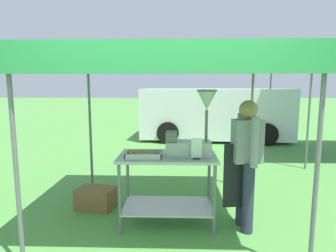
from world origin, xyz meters
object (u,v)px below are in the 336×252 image
Objects in this scene: stall_canopy at (168,61)px; vendor at (246,158)px; donut_fryer at (192,133)px; menu_sign at (197,150)px; supply_crate at (96,198)px; donut_cart at (168,175)px; donut_tray at (143,156)px; van_white at (215,113)px.

vendor is (0.96, -0.19, -1.18)m from stall_canopy.
menu_sign is (0.04, -0.18, -0.18)m from donut_fryer.
stall_canopy is at bearing -17.91° from supply_crate.
donut_fryer is at bearing -1.54° from donut_cart.
donut_tray is at bearing -178.19° from vendor.
donut_cart is 4.87× the size of menu_sign.
vendor is 0.33× the size of van_white.
stall_canopy reaches higher than menu_sign.
donut_tray is at bearing -155.46° from donut_cart.
donut_fryer reaches higher than supply_crate.
donut_cart is 1.00m from vendor.
donut_cart is 2.05× the size of supply_crate.
menu_sign is (0.64, -0.05, 0.08)m from donut_tray.
donut_cart is 2.81× the size of donut_tray.
stall_canopy is 3.59× the size of donut_fryer.
vendor is at bearing -11.34° from stall_canopy.
supply_crate is at bearing 143.26° from donut_tray.
donut_fryer is 1.37× the size of supply_crate.
donut_fryer is at bearing 11.77° from donut_tray.
menu_sign reaches higher than donut_cart.
donut_tray reaches higher than donut_cart.
van_white is (0.45, 6.11, -0.03)m from vendor.
donut_tray is 0.09× the size of van_white.
stall_canopy is at bearing 161.14° from donut_fryer.
menu_sign is at bearing -4.67° from donut_tray.
menu_sign is 6.29m from van_white.
supply_crate is (-0.77, 0.58, -0.79)m from donut_tray.
donut_tray is 0.67m from donut_fryer.
stall_canopy is 1.83× the size of vendor.
donut_fryer is (0.31, -0.01, 0.54)m from donut_cart.
donut_tray is 1.25m from supply_crate.
supply_crate is (-1.07, 0.34, -1.93)m from stall_canopy.
donut_cart is 6.18m from van_white.
donut_tray is 6.38m from van_white.
donut_cart reaches higher than supply_crate.
donut_fryer reaches higher than menu_sign.
stall_canopy is at bearing 140.96° from menu_sign.
donut_fryer is at bearing -100.35° from van_white.
supply_crate is 0.12× the size of van_white.
donut_fryer is 0.72m from vendor.
donut_tray reaches higher than supply_crate.
donut_fryer is 3.27× the size of menu_sign.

